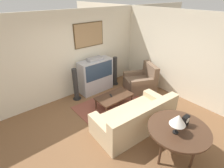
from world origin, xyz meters
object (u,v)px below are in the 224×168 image
couch (136,119)px  speaker_tower_right (115,72)px  armchair (141,82)px  mantel_clock (185,121)px  speaker_tower_left (76,85)px  console_table (178,131)px  table_lamp (178,120)px  tv (96,75)px  coffee_table (114,97)px

couch → speaker_tower_right: size_ratio=2.02×
armchair → mantel_clock: 2.89m
speaker_tower_left → mantel_clock: bearing=-79.6°
couch → console_table: bearing=93.9°
armchair → table_lamp: size_ratio=2.93×
tv → mantel_clock: 3.40m
console_table → table_lamp: bearing=-173.1°
couch → armchair: (1.63, 1.28, 0.01)m
couch → coffee_table: bearing=-97.0°
coffee_table → speaker_tower_right: bearing=48.5°
couch → table_lamp: bearing=85.8°
couch → console_table: (0.01, -1.12, 0.40)m
armchair → speaker_tower_left: (-2.09, 0.90, 0.21)m
armchair → table_lamp: bearing=-11.9°
tv → speaker_tower_left: bearing=-176.1°
couch → armchair: size_ratio=1.75×
console_table → speaker_tower_left: size_ratio=1.14×
speaker_tower_right → console_table: bearing=-109.7°
tv → speaker_tower_right: 0.83m
table_lamp → tv: bearing=81.2°
tv → table_lamp: bearing=-98.8°
coffee_table → speaker_tower_left: (-0.65, 1.12, 0.16)m
coffee_table → speaker_tower_right: (0.99, 1.12, 0.16)m
mantel_clock → speaker_tower_right: bearing=72.8°
armchair → speaker_tower_right: 1.03m
couch → mantel_clock: 1.29m
coffee_table → console_table: console_table is taller
tv → speaker_tower_left: size_ratio=1.15×
coffee_table → table_lamp: size_ratio=2.60×
tv → table_lamp: size_ratio=2.91×
speaker_tower_left → couch: bearing=-78.3°
table_lamp → mantel_clock: size_ratio=1.81×
couch → armchair: bearing=-138.4°
armchair → mantel_clock: bearing=-6.8°
speaker_tower_left → armchair: bearing=-23.4°
coffee_table → console_table: (-0.19, -2.18, 0.34)m
console_table → speaker_tower_left: speaker_tower_left is taller
tv → console_table: 3.38m
console_table → mantel_clock: bearing=-7.6°
table_lamp → mantel_clock: 0.37m
coffee_table → tv: bearing=81.8°
armchair → speaker_tower_left: 2.28m
couch → tv: bearing=-95.8°
mantel_clock → console_table: bearing=172.4°
table_lamp → speaker_tower_left: table_lamp is taller
armchair → coffee_table: armchair is taller
tv → speaker_tower_left: tv is taller
coffee_table → table_lamp: (-0.35, -2.20, 0.72)m
couch → coffee_table: 1.08m
tv → armchair: bearing=-37.2°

